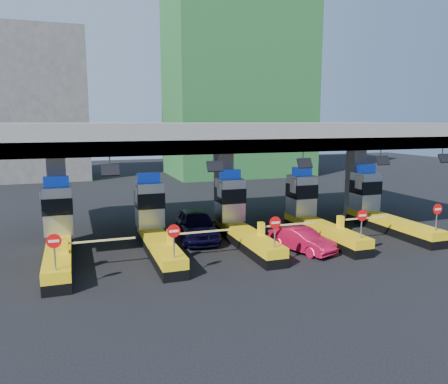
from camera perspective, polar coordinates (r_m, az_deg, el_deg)
name	(u,v)px	position (r m, az deg, el deg)	size (l,w,h in m)	color
ground	(240,243)	(25.94, 2.14, -6.65)	(120.00, 120.00, 0.00)	black
toll_canopy	(224,137)	(27.66, 0.04, 7.24)	(28.00, 12.09, 7.00)	slate
toll_lane_far_left	(58,233)	(24.21, -20.83, -4.99)	(4.43, 8.00, 4.16)	black
toll_lane_left	(155,225)	(24.54, -9.06, -4.31)	(4.43, 8.00, 4.16)	black
toll_lane_center	(239,219)	(25.84, 1.93, -3.51)	(4.43, 8.00, 4.16)	black
toll_lane_right	(313,213)	(28.00, 11.54, -2.70)	(4.43, 8.00, 4.16)	black
toll_lane_far_right	(379,208)	(30.82, 19.57, -1.96)	(4.43, 8.00, 4.16)	black
bg_building_scaffold	(238,68)	(59.53, 1.79, 15.88)	(18.00, 12.00, 28.00)	#1E5926
bg_building_concrete	(27,106)	(59.47, -24.30, 10.25)	(14.00, 10.00, 18.00)	#4C4C49
van	(196,225)	(26.51, -3.62, -4.28)	(2.15, 5.34, 1.82)	black
red_car	(302,240)	(24.50, 10.10, -6.16)	(1.38, 3.96, 1.30)	#C10E35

